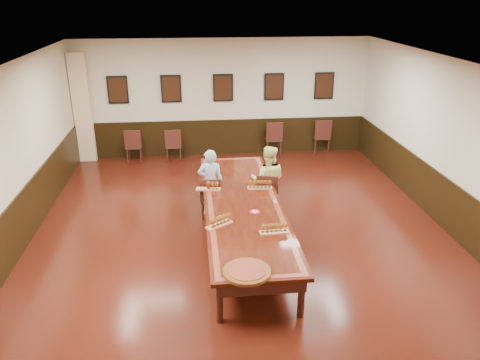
{
  "coord_description": "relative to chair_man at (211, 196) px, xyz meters",
  "views": [
    {
      "loc": [
        -0.85,
        -7.7,
        4.36
      ],
      "look_at": [
        0.0,
        0.5,
        1.0
      ],
      "focal_mm": 35.0,
      "sensor_mm": 36.0,
      "label": 1
    }
  ],
  "objects": [
    {
      "name": "chair_woman",
      "position": [
        1.16,
        -0.05,
        0.03
      ],
      "size": [
        0.53,
        0.56,
        0.94
      ],
      "primitive_type": null,
      "rotation": [
        0.0,
        0.0,
        2.94
      ],
      "color": "black",
      "rests_on": "floor"
    },
    {
      "name": "spare_chair_a",
      "position": [
        -1.91,
        3.58,
        0.02
      ],
      "size": [
        0.44,
        0.48,
        0.93
      ],
      "primitive_type": null,
      "rotation": [
        0.0,
        0.0,
        3.12
      ],
      "color": "black",
      "rests_on": "floor"
    },
    {
      "name": "flight_c",
      "position": [
        0.07,
        -1.88,
        0.39
      ],
      "size": [
        0.48,
        0.39,
        0.18
      ],
      "color": "#AE7549",
      "rests_on": "conference_table"
    },
    {
      "name": "pink_phone",
      "position": [
        1.15,
        -1.03,
        0.31
      ],
      "size": [
        0.07,
        0.13,
        0.01
      ],
      "primitive_type": "cube",
      "rotation": [
        0.0,
        0.0,
        -0.0
      ],
      "color": "#F150AA",
      "rests_on": "conference_table"
    },
    {
      "name": "carved_platter",
      "position": [
        0.35,
        -3.3,
        0.33
      ],
      "size": [
        0.85,
        0.85,
        0.05
      ],
      "color": "#532D10",
      "rests_on": "conference_table"
    },
    {
      "name": "person_man",
      "position": [
        0.01,
        0.09,
        0.26
      ],
      "size": [
        0.54,
        0.38,
        1.42
      ],
      "primitive_type": "imported",
      "rotation": [
        0.0,
        0.0,
        3.07
      ],
      "color": "#4F8EC6",
      "rests_on": "floor"
    },
    {
      "name": "wainscoting",
      "position": [
        0.55,
        -1.03,
        0.06
      ],
      "size": [
        8.0,
        10.0,
        1.0
      ],
      "color": "black",
      "rests_on": "floor"
    },
    {
      "name": "wall_right",
      "position": [
        4.56,
        -1.03,
        1.16
      ],
      "size": [
        0.02,
        10.0,
        3.2
      ],
      "primitive_type": "cube",
      "color": "beige",
      "rests_on": "floor"
    },
    {
      "name": "flight_d",
      "position": [
        0.92,
        -2.22,
        0.39
      ],
      "size": [
        0.47,
        0.17,
        0.17
      ],
      "color": "#AE7549",
      "rests_on": "conference_table"
    },
    {
      "name": "posters",
      "position": [
        0.55,
        3.91,
        1.46
      ],
      "size": [
        6.14,
        0.04,
        0.74
      ],
      "color": "black",
      "rests_on": "wall_back"
    },
    {
      "name": "red_plate_grp",
      "position": [
        0.71,
        -1.45,
        0.32
      ],
      "size": [
        0.2,
        0.2,
        0.03
      ],
      "color": "red",
      "rests_on": "conference_table"
    },
    {
      "name": "conference_table",
      "position": [
        0.55,
        -1.03,
        0.17
      ],
      "size": [
        1.4,
        5.0,
        0.76
      ],
      "color": "black",
      "rests_on": "floor"
    },
    {
      "name": "wall_back",
      "position": [
        0.55,
        3.98,
        1.16
      ],
      "size": [
        8.0,
        0.02,
        3.2
      ],
      "primitive_type": "cube",
      "color": "beige",
      "rests_on": "floor"
    },
    {
      "name": "spare_chair_d",
      "position": [
        3.34,
        3.81,
        0.05
      ],
      "size": [
        0.51,
        0.55,
        0.99
      ],
      "primitive_type": null,
      "rotation": [
        0.0,
        0.0,
        3.04
      ],
      "color": "black",
      "rests_on": "floor"
    },
    {
      "name": "chair_man",
      "position": [
        0.0,
        0.0,
        0.0
      ],
      "size": [
        0.45,
        0.48,
        0.89
      ],
      "primitive_type": null,
      "rotation": [
        0.0,
        0.0,
        3.07
      ],
      "color": "black",
      "rests_on": "floor"
    },
    {
      "name": "spare_chair_b",
      "position": [
        -0.87,
        3.54,
        0.01
      ],
      "size": [
        0.46,
        0.5,
        0.91
      ],
      "primitive_type": null,
      "rotation": [
        0.0,
        0.0,
        3.21
      ],
      "color": "black",
      "rests_on": "floor"
    },
    {
      "name": "wall_left",
      "position": [
        -3.46,
        -1.03,
        1.16
      ],
      "size": [
        0.02,
        10.0,
        3.2
      ],
      "primitive_type": "cube",
      "color": "beige",
      "rests_on": "floor"
    },
    {
      "name": "flight_a",
      "position": [
        -0.02,
        -0.37,
        0.39
      ],
      "size": [
        0.49,
        0.22,
        0.18
      ],
      "color": "#AE7549",
      "rests_on": "conference_table"
    },
    {
      "name": "person_woman",
      "position": [
        1.18,
        0.05,
        0.29
      ],
      "size": [
        0.83,
        0.7,
        1.47
      ],
      "primitive_type": "imported",
      "rotation": [
        0.0,
        0.0,
        2.94
      ],
      "color": "#F1F599",
      "rests_on": "floor"
    },
    {
      "name": "spare_chair_c",
      "position": [
        1.94,
        3.78,
        0.04
      ],
      "size": [
        0.47,
        0.51,
        0.98
      ],
      "primitive_type": null,
      "rotation": [
        0.0,
        0.0,
        3.11
      ],
      "color": "black",
      "rests_on": "floor"
    },
    {
      "name": "flight_b",
      "position": [
        0.95,
        -0.41,
        0.39
      ],
      "size": [
        0.5,
        0.19,
        0.18
      ],
      "color": "#AE7549",
      "rests_on": "conference_table"
    },
    {
      "name": "ceiling",
      "position": [
        0.55,
        -1.03,
        2.77
      ],
      "size": [
        8.0,
        10.0,
        0.02
      ],
      "primitive_type": "cube",
      "color": "white",
      "rests_on": "floor"
    },
    {
      "name": "curtain",
      "position": [
        -3.2,
        3.79,
        1.01
      ],
      "size": [
        0.45,
        0.18,
        2.9
      ],
      "primitive_type": "cube",
      "color": "beige",
      "rests_on": "floor"
    },
    {
      "name": "floor",
      "position": [
        0.55,
        -1.03,
        -0.45
      ],
      "size": [
        8.0,
        10.0,
        0.02
      ],
      "primitive_type": "cube",
      "color": "black",
      "rests_on": "ground"
    }
  ]
}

